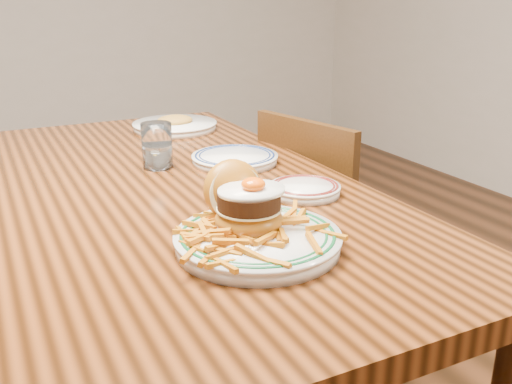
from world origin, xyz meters
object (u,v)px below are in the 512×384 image
table (171,217)px  chair_right (327,235)px  side_plate (305,188)px  main_plate (253,225)px

table → chair_right: (0.56, 0.14, -0.21)m
chair_right → side_plate: (-0.30, -0.35, 0.31)m
chair_right → side_plate: size_ratio=5.13×
table → main_plate: size_ratio=5.09×
chair_right → main_plate: main_plate is taller
table → main_plate: main_plate is taller
main_plate → side_plate: main_plate is taller
chair_right → side_plate: bearing=35.3°
chair_right → main_plate: bearing=32.0°
side_plate → chair_right: bearing=32.5°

